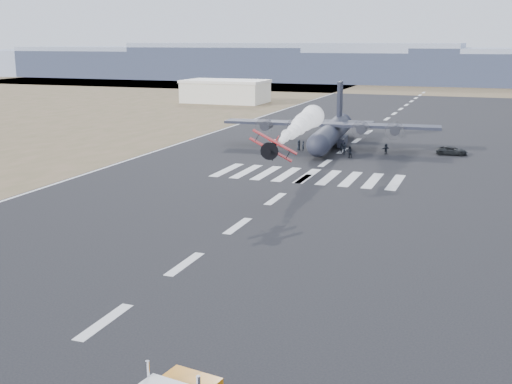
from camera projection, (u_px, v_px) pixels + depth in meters
The scene contains 20 objects.
ground at pixel (104, 322), 42.50m from camera, with size 500.00×500.00×0.00m, color black.
scrub_far at pixel (430, 88), 252.70m from camera, with size 500.00×80.00×0.00m, color brown.
runway_markings at pixel (325, 163), 97.33m from camera, with size 60.00×260.00×0.01m, color silver, non-canonical shape.
ridge_seg_a at pixel (62, 63), 343.75m from camera, with size 150.00×50.00×13.00m, color gray.
ridge_seg_b at pixel (171, 62), 321.81m from camera, with size 150.00×50.00×15.00m, color gray.
ridge_seg_c at pixel (295, 62), 299.86m from camera, with size 150.00×50.00×17.00m, color gray.
ridge_seg_d at pixel (438, 68), 278.61m from camera, with size 150.00×50.00×13.00m, color gray.
hangar_left at pixel (225, 91), 191.60m from camera, with size 24.50×14.50×6.70m.
aerobatic_biplane at pixel (272, 146), 71.37m from camera, with size 5.00×5.01×3.72m.
smoke_trail at pixel (307, 120), 92.85m from camera, with size 4.60×27.71×3.49m.
transport_aircraft at pixel (331, 131), 111.96m from camera, with size 37.12×30.51×10.71m.
support_vehicle at pixel (452, 151), 104.24m from camera, with size 2.30×5.00×1.39m, color black.
crew_a at pixel (303, 146), 108.09m from camera, with size 0.59×0.49×1.62m, color black.
crew_b at pixel (342, 148), 106.16m from camera, with size 0.79×0.49×1.63m, color black.
crew_c at pixel (345, 150), 104.33m from camera, with size 1.09×0.51×1.69m, color black.
crew_d at pixel (344, 148), 106.23m from camera, with size 1.02×0.52×1.73m, color black.
crew_e at pixel (299, 145), 108.69m from camera, with size 0.85×0.52×1.73m, color black.
crew_f at pixel (386, 149), 104.90m from camera, with size 1.57×0.51×1.69m, color black.
crew_g at pixel (267, 147), 106.14m from camera, with size 0.65×0.54×1.80m, color black.
crew_h at pixel (349, 152), 101.74m from camera, with size 0.91×0.56×1.88m, color black.
Camera 1 is at (22.97, -33.52, 18.18)m, focal length 45.00 mm.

